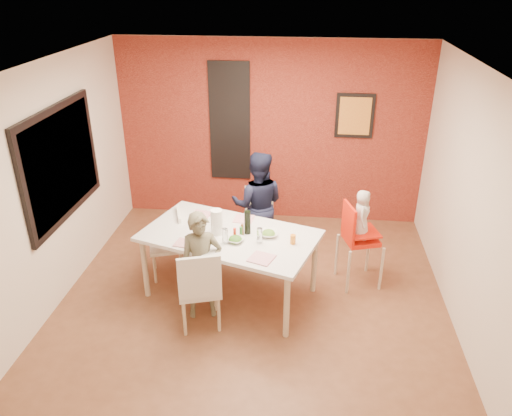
# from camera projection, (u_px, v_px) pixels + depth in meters

# --- Properties ---
(ground) EXTENTS (4.50, 4.50, 0.00)m
(ground) POSITION_uv_depth(u_px,v_px,m) (253.00, 298.00, 5.94)
(ground) COLOR brown
(ground) RESTS_ON ground
(ceiling) EXTENTS (4.50, 4.50, 0.02)m
(ceiling) POSITION_uv_depth(u_px,v_px,m) (253.00, 66.00, 4.76)
(ceiling) COLOR white
(ceiling) RESTS_ON wall_back
(wall_back) EXTENTS (4.50, 0.02, 2.70)m
(wall_back) POSITION_uv_depth(u_px,v_px,m) (271.00, 133.00, 7.36)
(wall_back) COLOR beige
(wall_back) RESTS_ON ground
(wall_front) EXTENTS (4.50, 0.02, 2.70)m
(wall_front) POSITION_uv_depth(u_px,v_px,m) (214.00, 333.00, 3.34)
(wall_front) COLOR beige
(wall_front) RESTS_ON ground
(wall_left) EXTENTS (0.02, 4.50, 2.70)m
(wall_left) POSITION_uv_depth(u_px,v_px,m) (53.00, 186.00, 5.58)
(wall_left) COLOR beige
(wall_left) RESTS_ON ground
(wall_right) EXTENTS (0.02, 4.50, 2.70)m
(wall_right) POSITION_uv_depth(u_px,v_px,m) (470.00, 205.00, 5.13)
(wall_right) COLOR beige
(wall_right) RESTS_ON ground
(brick_accent_wall) EXTENTS (4.50, 0.02, 2.70)m
(brick_accent_wall) POSITION_uv_depth(u_px,v_px,m) (270.00, 133.00, 7.35)
(brick_accent_wall) COLOR maroon
(brick_accent_wall) RESTS_ON ground
(picture_window_frame) EXTENTS (0.05, 1.70, 1.30)m
(picture_window_frame) POSITION_uv_depth(u_px,v_px,m) (61.00, 163.00, 5.66)
(picture_window_frame) COLOR black
(picture_window_frame) RESTS_ON wall_left
(picture_window_pane) EXTENTS (0.02, 1.55, 1.15)m
(picture_window_pane) POSITION_uv_depth(u_px,v_px,m) (62.00, 163.00, 5.66)
(picture_window_pane) COLOR black
(picture_window_pane) RESTS_ON wall_left
(glassblock_strip) EXTENTS (0.55, 0.03, 1.70)m
(glassblock_strip) POSITION_uv_depth(u_px,v_px,m) (230.00, 122.00, 7.33)
(glassblock_strip) COLOR silver
(glassblock_strip) RESTS_ON wall_back
(glassblock_surround) EXTENTS (0.60, 0.03, 1.76)m
(glassblock_surround) POSITION_uv_depth(u_px,v_px,m) (230.00, 122.00, 7.32)
(glassblock_surround) COLOR black
(glassblock_surround) RESTS_ON wall_back
(art_print_frame) EXTENTS (0.54, 0.03, 0.64)m
(art_print_frame) POSITION_uv_depth(u_px,v_px,m) (355.00, 116.00, 7.08)
(art_print_frame) COLOR black
(art_print_frame) RESTS_ON wall_back
(art_print_canvas) EXTENTS (0.44, 0.01, 0.54)m
(art_print_canvas) POSITION_uv_depth(u_px,v_px,m) (355.00, 116.00, 7.06)
(art_print_canvas) COLOR gold
(art_print_canvas) RESTS_ON wall_back
(dining_table) EXTENTS (2.19, 1.63, 0.81)m
(dining_table) POSITION_uv_depth(u_px,v_px,m) (230.00, 239.00, 5.72)
(dining_table) COLOR silver
(dining_table) RESTS_ON ground
(chair_near) EXTENTS (0.56, 0.56, 0.96)m
(chair_near) POSITION_uv_depth(u_px,v_px,m) (199.00, 286.00, 5.23)
(chair_near) COLOR beige
(chair_near) RESTS_ON ground
(chair_far) EXTENTS (0.44, 0.44, 0.85)m
(chair_far) POSITION_uv_depth(u_px,v_px,m) (259.00, 214.00, 6.88)
(chair_far) COLOR white
(chair_far) RESTS_ON ground
(chair_left) EXTENTS (0.51, 0.51, 0.88)m
(chair_left) POSITION_uv_depth(u_px,v_px,m) (172.00, 240.00, 6.21)
(chair_left) COLOR white
(chair_left) RESTS_ON ground
(high_chair) EXTENTS (0.56, 0.56, 1.07)m
(high_chair) POSITION_uv_depth(u_px,v_px,m) (357.00, 237.00, 5.97)
(high_chair) COLOR red
(high_chair) RESTS_ON ground
(child_near) EXTENTS (0.52, 0.41, 1.26)m
(child_near) POSITION_uv_depth(u_px,v_px,m) (201.00, 266.00, 5.41)
(child_near) COLOR brown
(child_near) RESTS_ON ground
(child_far) EXTENTS (0.72, 0.57, 1.47)m
(child_far) POSITION_uv_depth(u_px,v_px,m) (258.00, 205.00, 6.56)
(child_far) COLOR black
(child_far) RESTS_ON ground
(toddler) EXTENTS (0.22, 0.32, 0.61)m
(toddler) POSITION_uv_depth(u_px,v_px,m) (362.00, 215.00, 5.85)
(toddler) COLOR beige
(toddler) RESTS_ON high_chair
(plate_near_left) EXTENTS (0.23, 0.23, 0.01)m
(plate_near_left) POSITION_uv_depth(u_px,v_px,m) (184.00, 243.00, 5.49)
(plate_near_left) COLOR silver
(plate_near_left) RESTS_ON dining_table
(plate_far_mid) EXTENTS (0.24, 0.24, 0.01)m
(plate_far_mid) POSITION_uv_depth(u_px,v_px,m) (244.00, 219.00, 6.01)
(plate_far_mid) COLOR white
(plate_far_mid) RESTS_ON dining_table
(plate_near_right) EXTENTS (0.31, 0.31, 0.01)m
(plate_near_right) POSITION_uv_depth(u_px,v_px,m) (261.00, 258.00, 5.20)
(plate_near_right) COLOR white
(plate_near_right) RESTS_ON dining_table
(plate_far_left) EXTENTS (0.25, 0.25, 0.01)m
(plate_far_left) POSITION_uv_depth(u_px,v_px,m) (201.00, 214.00, 6.12)
(plate_far_left) COLOR white
(plate_far_left) RESTS_ON dining_table
(salad_bowl_a) EXTENTS (0.24, 0.24, 0.05)m
(salad_bowl_a) POSITION_uv_depth(u_px,v_px,m) (235.00, 240.00, 5.52)
(salad_bowl_a) COLOR white
(salad_bowl_a) RESTS_ON dining_table
(salad_bowl_b) EXTENTS (0.22, 0.22, 0.05)m
(salad_bowl_b) POSITION_uv_depth(u_px,v_px,m) (269.00, 234.00, 5.63)
(salad_bowl_b) COLOR white
(salad_bowl_b) RESTS_ON dining_table
(wine_bottle) EXTENTS (0.07, 0.07, 0.28)m
(wine_bottle) POSITION_uv_depth(u_px,v_px,m) (247.00, 222.00, 5.64)
(wine_bottle) COLOR black
(wine_bottle) RESTS_ON dining_table
(wine_glass_a) EXTENTS (0.06, 0.06, 0.18)m
(wine_glass_a) POSITION_uv_depth(u_px,v_px,m) (225.00, 236.00, 5.46)
(wine_glass_a) COLOR white
(wine_glass_a) RESTS_ON dining_table
(wine_glass_b) EXTENTS (0.06, 0.06, 0.18)m
(wine_glass_b) POSITION_uv_depth(u_px,v_px,m) (260.00, 235.00, 5.47)
(wine_glass_b) COLOR white
(wine_glass_b) RESTS_ON dining_table
(paper_towel_roll) EXTENTS (0.13, 0.13, 0.30)m
(paper_towel_roll) POSITION_uv_depth(u_px,v_px,m) (217.00, 222.00, 5.63)
(paper_towel_roll) COLOR white
(paper_towel_roll) RESTS_ON dining_table
(condiment_red) EXTENTS (0.03, 0.03, 0.13)m
(condiment_red) POSITION_uv_depth(u_px,v_px,m) (235.00, 234.00, 5.56)
(condiment_red) COLOR red
(condiment_red) RESTS_ON dining_table
(condiment_green) EXTENTS (0.03, 0.03, 0.13)m
(condiment_green) POSITION_uv_depth(u_px,v_px,m) (241.00, 232.00, 5.59)
(condiment_green) COLOR #2C6C24
(condiment_green) RESTS_ON dining_table
(condiment_brown) EXTENTS (0.03, 0.03, 0.13)m
(condiment_brown) POSITION_uv_depth(u_px,v_px,m) (242.00, 230.00, 5.65)
(condiment_brown) COLOR brown
(condiment_brown) RESTS_ON dining_table
(sippy_cup) EXTENTS (0.06, 0.06, 0.11)m
(sippy_cup) POSITION_uv_depth(u_px,v_px,m) (293.00, 239.00, 5.46)
(sippy_cup) COLOR orange
(sippy_cup) RESTS_ON dining_table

